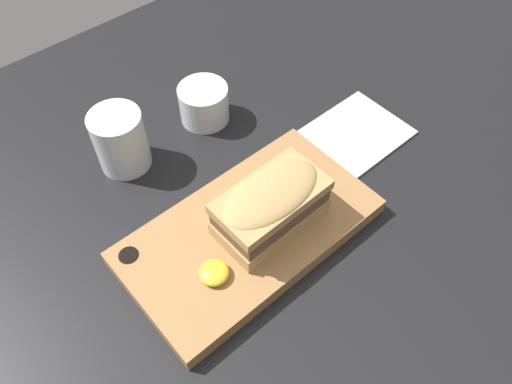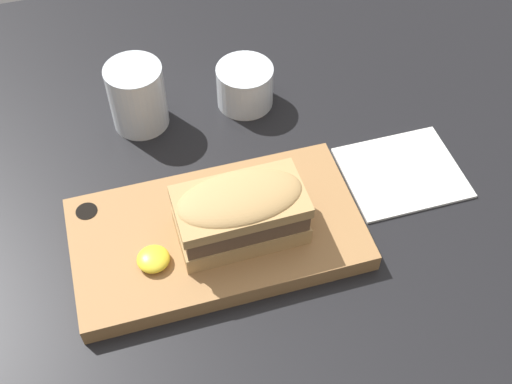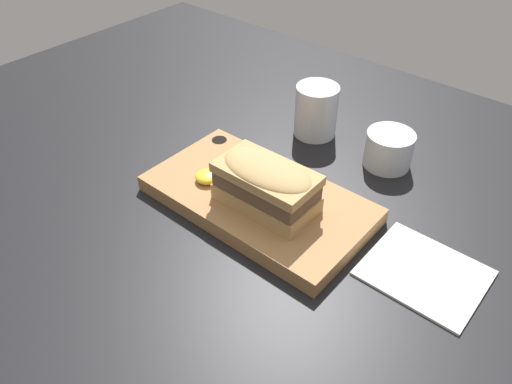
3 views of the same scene
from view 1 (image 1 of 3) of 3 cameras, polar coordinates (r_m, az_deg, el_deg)
dining_table at (r=73.95cm, az=0.25°, el=-2.70°), size 167.74×112.80×2.00cm
serving_board at (r=69.62cm, az=-0.88°, el=-4.55°), size 35.23×19.24×2.68cm
sandwich at (r=65.66cm, az=1.70°, el=-1.42°), size 15.21×8.43×7.56cm
mustard_dollop at (r=64.19cm, az=-4.81°, el=-9.16°), size 3.88×3.88×1.55cm
water_glass at (r=78.69cm, az=-15.14°, el=5.38°), size 7.98×7.98×9.76cm
wine_glass at (r=84.54cm, az=-5.96°, el=9.90°), size 8.29×8.29×6.26cm
napkin at (r=84.87cm, az=11.43°, el=6.66°), size 15.51×13.29×0.40cm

